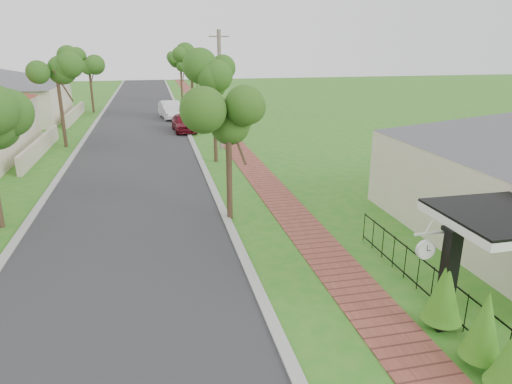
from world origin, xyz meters
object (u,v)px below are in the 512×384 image
object	(u,v)px
porch_post	(447,284)
parked_car_white	(171,110)
parked_car_red	(184,123)
near_tree	(228,116)
utility_pole	(220,90)
station_clock	(426,248)

from	to	relation	value
porch_post	parked_car_white	distance (m)	33.96
parked_car_red	parked_car_white	size ratio (longest dim) A/B	0.87
parked_car_red	parked_car_white	bearing A→B (deg)	91.75
parked_car_white	near_tree	size ratio (longest dim) A/B	0.92
parked_car_red	utility_pole	bearing A→B (deg)	-77.71
parked_car_white	station_clock	xyz separation A→B (m)	(4.35, -33.36, 1.20)
parked_car_red	parked_car_white	xyz separation A→B (m)	(-0.69, 6.85, 0.08)
porch_post	station_clock	world-z (taller)	porch_post
porch_post	parked_car_red	world-z (taller)	porch_post
utility_pole	station_clock	distance (m)	20.18
near_tree	utility_pole	world-z (taller)	utility_pole
near_tree	station_clock	size ratio (longest dim) A/B	6.39
parked_car_white	near_tree	bearing A→B (deg)	-95.46
porch_post	station_clock	size ratio (longest dim) A/B	3.25
station_clock	parked_car_red	bearing A→B (deg)	97.85
utility_pole	station_clock	bearing A→B (deg)	-84.99
near_tree	utility_pole	size ratio (longest dim) A/B	0.69
station_clock	near_tree	bearing A→B (deg)	112.77
parked_car_white	near_tree	xyz separation A→B (m)	(1.09, -25.61, 3.18)
near_tree	station_clock	world-z (taller)	near_tree
parked_car_red	station_clock	world-z (taller)	station_clock
porch_post	station_clock	bearing A→B (deg)	153.39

